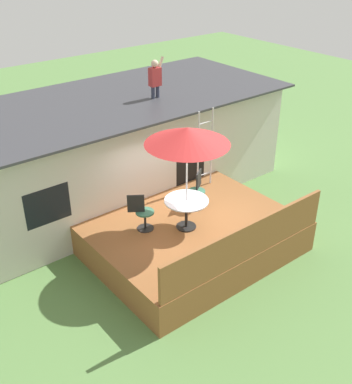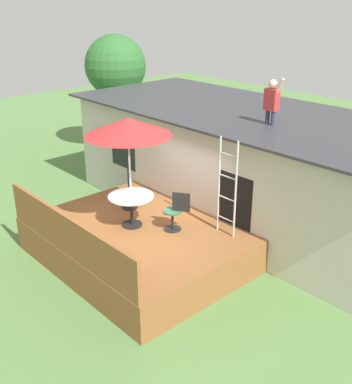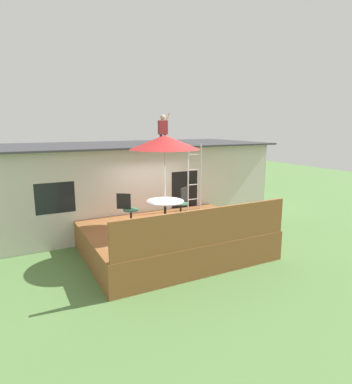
{
  "view_description": "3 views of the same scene",
  "coord_description": "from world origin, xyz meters",
  "px_view_note": "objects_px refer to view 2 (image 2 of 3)",
  "views": [
    {
      "loc": [
        -6.37,
        -7.49,
        7.11
      ],
      "look_at": [
        0.03,
        0.56,
        1.37
      ],
      "focal_mm": 44.73,
      "sensor_mm": 36.0,
      "label": 1
    },
    {
      "loc": [
        7.71,
        -5.99,
        5.77
      ],
      "look_at": [
        -0.04,
        1.08,
        1.34
      ],
      "focal_mm": 44.13,
      "sensor_mm": 36.0,
      "label": 2
    },
    {
      "loc": [
        -4.07,
        -8.17,
        3.6
      ],
      "look_at": [
        0.48,
        0.54,
        1.61
      ],
      "focal_mm": 30.95,
      "sensor_mm": 36.0,
      "label": 3
    }
  ],
  "objects_px": {
    "patio_table": "(131,202)",
    "patio_umbrella": "(128,127)",
    "step_ladder": "(227,188)",
    "patio_chair_left": "(129,190)",
    "patio_chair_right": "(176,211)",
    "person_figure": "(272,99)",
    "backyard_tree": "(115,67)"
  },
  "relations": [
    {
      "from": "patio_table",
      "to": "step_ladder",
      "type": "bearing_deg",
      "value": 37.33
    },
    {
      "from": "patio_umbrella",
      "to": "patio_chair_left",
      "type": "height_order",
      "value": "patio_umbrella"
    },
    {
      "from": "step_ladder",
      "to": "patio_chair_right",
      "type": "distance_m",
      "value": 1.3
    },
    {
      "from": "person_figure",
      "to": "patio_chair_right",
      "type": "height_order",
      "value": "person_figure"
    },
    {
      "from": "patio_table",
      "to": "patio_chair_right",
      "type": "xyz_separation_m",
      "value": [
        0.85,
        0.6,
        -0.13
      ]
    },
    {
      "from": "step_ladder",
      "to": "person_figure",
      "type": "relative_size",
      "value": 1.98
    },
    {
      "from": "patio_chair_right",
      "to": "step_ladder",
      "type": "bearing_deg",
      "value": -175.48
    },
    {
      "from": "patio_umbrella",
      "to": "step_ladder",
      "type": "height_order",
      "value": "patio_umbrella"
    },
    {
      "from": "patio_chair_left",
      "to": "person_figure",
      "type": "bearing_deg",
      "value": 81.89
    },
    {
      "from": "patio_umbrella",
      "to": "patio_chair_left",
      "type": "xyz_separation_m",
      "value": [
        -0.86,
        0.59,
        -1.89
      ]
    },
    {
      "from": "patio_umbrella",
      "to": "patio_chair_right",
      "type": "xyz_separation_m",
      "value": [
        0.85,
        0.6,
        -1.89
      ]
    },
    {
      "from": "step_ladder",
      "to": "backyard_tree",
      "type": "distance_m",
      "value": 9.12
    },
    {
      "from": "backyard_tree",
      "to": "patio_table",
      "type": "bearing_deg",
      "value": -33.76
    },
    {
      "from": "patio_umbrella",
      "to": "step_ladder",
      "type": "bearing_deg",
      "value": 37.33
    },
    {
      "from": "patio_table",
      "to": "patio_umbrella",
      "type": "bearing_deg",
      "value": 45.0
    },
    {
      "from": "patio_umbrella",
      "to": "person_figure",
      "type": "distance_m",
      "value": 3.42
    },
    {
      "from": "person_figure",
      "to": "step_ladder",
      "type": "bearing_deg",
      "value": -80.4
    },
    {
      "from": "person_figure",
      "to": "backyard_tree",
      "type": "height_order",
      "value": "backyard_tree"
    },
    {
      "from": "person_figure",
      "to": "patio_chair_left",
      "type": "bearing_deg",
      "value": -132.54
    },
    {
      "from": "patio_table",
      "to": "patio_chair_right",
      "type": "distance_m",
      "value": 1.05
    },
    {
      "from": "patio_umbrella",
      "to": "patio_table",
      "type": "bearing_deg",
      "value": -135.0
    },
    {
      "from": "step_ladder",
      "to": "patio_chair_right",
      "type": "relative_size",
      "value": 2.39
    },
    {
      "from": "patio_table",
      "to": "step_ladder",
      "type": "height_order",
      "value": "step_ladder"
    },
    {
      "from": "patio_table",
      "to": "patio_umbrella",
      "type": "xyz_separation_m",
      "value": [
        0.0,
        0.0,
        1.76
      ]
    },
    {
      "from": "patio_table",
      "to": "patio_umbrella",
      "type": "height_order",
      "value": "patio_umbrella"
    },
    {
      "from": "step_ladder",
      "to": "person_figure",
      "type": "height_order",
      "value": "person_figure"
    },
    {
      "from": "patio_chair_left",
      "to": "patio_chair_right",
      "type": "height_order",
      "value": "same"
    },
    {
      "from": "person_figure",
      "to": "patio_chair_left",
      "type": "xyz_separation_m",
      "value": [
        -2.29,
        -2.49,
        -2.27
      ]
    },
    {
      "from": "step_ladder",
      "to": "patio_chair_left",
      "type": "bearing_deg",
      "value": -164.43
    },
    {
      "from": "patio_chair_left",
      "to": "patio_umbrella",
      "type": "bearing_deg",
      "value": 0.0
    },
    {
      "from": "person_figure",
      "to": "patio_chair_right",
      "type": "xyz_separation_m",
      "value": [
        -0.57,
        -2.49,
        -2.27
      ]
    },
    {
      "from": "person_figure",
      "to": "backyard_tree",
      "type": "xyz_separation_m",
      "value": [
        -8.14,
        1.4,
        -0.27
      ]
    }
  ]
}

